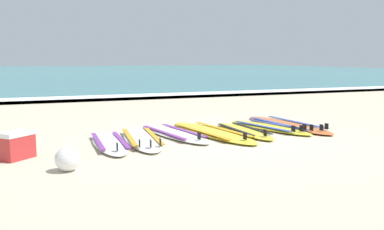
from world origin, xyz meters
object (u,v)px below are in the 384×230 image
surfboard_2 (173,133)px  surfboard_3 (211,132)px  surfboard_0 (110,143)px  surfboard_6 (287,125)px  surfboard_4 (244,131)px  cooler_box (15,145)px  surfboard_1 (142,139)px  beach_ball (67,159)px  surfboard_5 (269,127)px

surfboard_2 → surfboard_3: bearing=-12.0°
surfboard_0 → surfboard_6: size_ratio=0.79×
surfboard_4 → cooler_box: cooler_box is taller
surfboard_0 → surfboard_3: same height
surfboard_3 → surfboard_6: 1.78m
surfboard_1 → cooler_box: size_ratio=4.18×
surfboard_3 → beach_ball: (-2.65, -1.64, 0.11)m
surfboard_6 → beach_ball: size_ratio=8.53×
surfboard_3 → surfboard_2: bearing=168.0°
surfboard_2 → cooler_box: 2.72m
surfboard_2 → surfboard_5: (1.93, -0.05, 0.00)m
surfboard_5 → surfboard_6: same height
surfboard_3 → surfboard_4: bearing=-9.0°
surfboard_4 → surfboard_5: (0.65, 0.19, 0.00)m
beach_ball → cooler_box: bearing=123.0°
surfboard_5 → surfboard_6: 0.53m
surfboard_0 → beach_ball: bearing=-119.0°
surfboard_3 → cooler_box: cooler_box is taller
surfboard_6 → cooler_box: (-5.01, -0.96, 0.16)m
surfboard_3 → beach_ball: size_ratio=8.81×
surfboard_0 → surfboard_3: (1.89, 0.27, -0.00)m
surfboard_2 → beach_ball: 2.67m
surfboard_0 → surfboard_3: 1.91m
surfboard_0 → surfboard_2: bearing=18.7°
surfboard_4 → surfboard_6: bearing=15.7°
surfboard_2 → surfboard_6: (2.44, 0.09, 0.00)m
surfboard_4 → surfboard_6: same height
surfboard_0 → surfboard_2: size_ratio=0.88×
surfboard_4 → beach_ball: size_ratio=6.48×
surfboard_0 → surfboard_4: same height
surfboard_4 → beach_ball: bearing=-154.5°
surfboard_3 → surfboard_5: bearing=4.1°
surfboard_4 → cooler_box: bearing=-170.6°
cooler_box → surfboard_3: bearing=12.7°
surfboard_6 → surfboard_3: bearing=-172.5°
surfboard_4 → cooler_box: 3.90m
surfboard_0 → surfboard_1: same height
beach_ball → surfboard_0: bearing=61.0°
surfboard_4 → surfboard_6: (1.16, 0.33, 0.00)m
surfboard_1 → surfboard_0: bearing=-166.7°
surfboard_2 → surfboard_3: same height
beach_ball → surfboard_4: bearing=25.5°
surfboard_3 → cooler_box: 3.33m
surfboard_2 → surfboard_5: same height
surfboard_1 → surfboard_6: same height
cooler_box → beach_ball: 1.09m
surfboard_0 → cooler_box: bearing=-161.0°
surfboard_1 → surfboard_6: bearing=6.8°
surfboard_4 → surfboard_6: 1.21m
surfboard_3 → surfboard_6: size_ratio=1.03×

